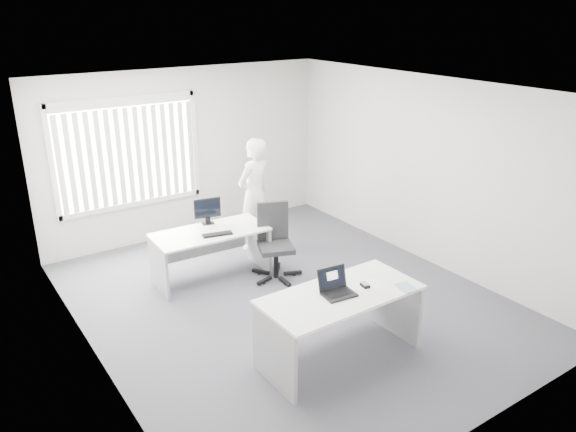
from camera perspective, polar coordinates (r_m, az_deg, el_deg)
ground at (r=7.63m, az=-0.04°, el=-8.56°), size 6.00×6.00×0.00m
wall_back at (r=9.57m, az=-10.28°, el=6.30°), size 5.00×0.02×2.80m
wall_front at (r=5.07m, az=19.62°, el=-8.00°), size 5.00×0.02×2.80m
wall_left at (r=6.10m, az=-19.86°, el=-3.08°), size 0.02×6.00×2.80m
wall_right at (r=8.64m, az=13.82°, el=4.47°), size 0.02×6.00×2.80m
ceiling at (r=6.72m, az=-0.05°, el=12.74°), size 5.00×6.00×0.02m
window at (r=9.16m, az=-15.95°, el=6.14°), size 2.32×0.06×1.76m
blinds at (r=9.11m, az=-15.81°, el=5.89°), size 2.20×0.10×1.50m
desk_near at (r=6.25m, az=5.33°, el=-9.63°), size 1.79×0.85×0.82m
desk_far at (r=8.07m, az=-7.87°, el=-2.88°), size 1.64×0.83×0.73m
office_chair at (r=8.13m, az=-1.31°, el=-3.94°), size 0.80×0.80×1.09m
person at (r=8.92m, az=-3.45°, el=2.22°), size 0.76×0.62×1.81m
laptop at (r=6.02m, az=5.25°, el=-6.92°), size 0.38×0.34×0.27m
paper_sheet at (r=6.33m, az=8.13°, el=-6.97°), size 0.34×0.26×0.00m
mouse at (r=6.28m, az=7.83°, el=-6.93°), size 0.09×0.13×0.05m
booklet at (r=6.34m, az=11.93°, el=-7.12°), size 0.21×0.26×0.01m
keyboard at (r=7.85m, az=-7.18°, el=-1.86°), size 0.44×0.23×0.02m
monitor at (r=8.20m, az=-8.18°, el=0.50°), size 0.41×0.20×0.39m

